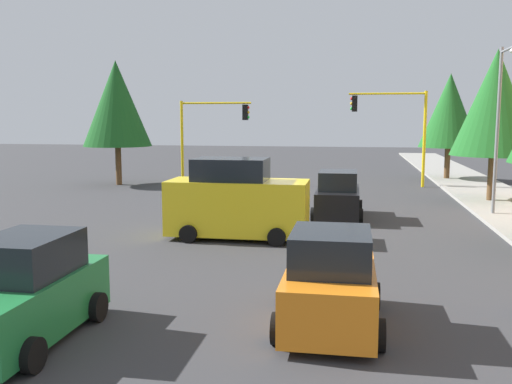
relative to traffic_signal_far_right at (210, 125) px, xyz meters
name	(u,v)px	position (x,y,z in m)	size (l,w,h in m)	color
ground_plane	(263,228)	(14.00, 5.62, -3.70)	(120.00, 120.00, 0.00)	#353538
lane_arrow_near	(9,339)	(25.51, 2.62, -3.70)	(2.40, 1.10, 1.10)	silver
traffic_signal_far_right	(210,125)	(0.00, 0.00, 0.00)	(0.36, 4.59, 5.20)	yellow
traffic_signal_far_left	(394,119)	(0.00, 11.32, 0.34)	(0.36, 4.59, 5.71)	yellow
street_lamp_curbside	(501,113)	(10.39, 14.82, 0.64)	(2.15, 0.28, 7.00)	slate
tree_roadside_far	(449,111)	(-4.00, 15.12, 0.89)	(3.85, 3.85, 7.02)	brown
tree_roadside_mid	(496,103)	(6.00, 15.62, 1.14)	(4.05, 4.05, 7.39)	brown
tree_opposite_side	(117,104)	(2.00, -5.38, 1.28)	(4.16, 4.16, 7.60)	brown
delivery_van_yellow	(237,202)	(16.00, 5.04, -2.42)	(2.22, 4.80, 2.77)	yellow
car_orange	(331,283)	(23.79, 8.57, -2.81)	(3.61, 2.05, 1.98)	orange
car_green	(24,294)	(25.47, 2.96, -2.81)	(3.84, 2.00, 1.98)	#1E7238
car_black	(338,197)	(11.42, 8.37, -2.81)	(3.93, 2.05, 1.98)	black
car_silver	(230,184)	(8.02, 3.05, -2.81)	(4.13, 2.01, 1.98)	#B2B5BA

